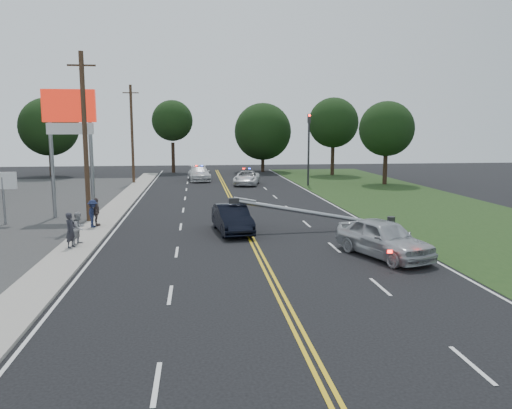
{
  "coord_description": "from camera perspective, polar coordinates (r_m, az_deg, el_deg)",
  "views": [
    {
      "loc": [
        -2.74,
        -18.49,
        5.57
      ],
      "look_at": [
        0.3,
        6.89,
        1.7
      ],
      "focal_mm": 35.0,
      "sensor_mm": 36.0,
      "label": 1
    }
  ],
  "objects": [
    {
      "name": "waiting_sedan",
      "position": [
        22.56,
        14.38,
        -3.75
      ],
      "size": [
        3.57,
        5.34,
        1.69
      ],
      "primitive_type": "imported",
      "rotation": [
        0.0,
        0.0,
        0.35
      ],
      "color": "#ABAEB3",
      "rests_on": "ground"
    },
    {
      "name": "bystander_d",
      "position": [
        29.7,
        -17.78,
        -0.81
      ],
      "size": [
        0.58,
        1.0,
        1.6
      ],
      "primitive_type": "imported",
      "rotation": [
        0.0,
        0.0,
        1.78
      ],
      "color": "#584A47",
      "rests_on": "sidewalk"
    },
    {
      "name": "fallen_streetlight",
      "position": [
        27.77,
        7.72,
        -1.11
      ],
      "size": [
        9.36,
        0.44,
        1.91
      ],
      "color": "#2D2D30",
      "rests_on": "ground"
    },
    {
      "name": "bystander_a",
      "position": [
        24.63,
        -20.43,
        -2.77
      ],
      "size": [
        0.57,
        0.7,
        1.64
      ],
      "primitive_type": "imported",
      "rotation": [
        0.0,
        0.0,
        1.23
      ],
      "color": "#27272F",
      "rests_on": "sidewalk"
    },
    {
      "name": "tree_5",
      "position": [
        63.98,
        -22.59,
        8.2
      ],
      "size": [
        6.81,
        6.81,
        9.25
      ],
      "color": "black",
      "rests_on": "ground"
    },
    {
      "name": "centerline_yellow",
      "position": [
        29.15,
        -1.31,
        -2.39
      ],
      "size": [
        0.36,
        80.0,
        0.0
      ],
      "primitive_type": "cube",
      "color": "gold",
      "rests_on": "ground"
    },
    {
      "name": "utility_pole_mid",
      "position": [
        31.17,
        -18.95,
        7.26
      ],
      "size": [
        1.6,
        0.28,
        10.0
      ],
      "color": "#382619",
      "rests_on": "ground"
    },
    {
      "name": "tree_7",
      "position": [
        66.02,
        0.78,
        8.32
      ],
      "size": [
        7.43,
        7.43,
        8.97
      ],
      "color": "black",
      "rests_on": "ground"
    },
    {
      "name": "traffic_signal",
      "position": [
        49.74,
        6.04,
        6.99
      ],
      "size": [
        0.28,
        0.41,
        7.05
      ],
      "color": "#2D2D30",
      "rests_on": "ground"
    },
    {
      "name": "pylon_sign",
      "position": [
        33.4,
        -20.52,
        8.8
      ],
      "size": [
        3.2,
        0.35,
        8.0
      ],
      "color": "gray",
      "rests_on": "ground"
    },
    {
      "name": "bystander_b",
      "position": [
        25.31,
        -19.58,
        -2.54
      ],
      "size": [
        0.83,
        0.92,
        1.55
      ],
      "primitive_type": "imported",
      "rotation": [
        0.0,
        0.0,
        1.19
      ],
      "color": "#A5A4A9",
      "rests_on": "sidewalk"
    },
    {
      "name": "grass_verge",
      "position": [
        33.26,
        22.53,
        -1.69
      ],
      "size": [
        12.0,
        80.0,
        0.01
      ],
      "primitive_type": "cube",
      "color": "#1B3314",
      "rests_on": "ground"
    },
    {
      "name": "utility_pole_far",
      "position": [
        52.88,
        -13.98,
        7.83
      ],
      "size": [
        1.6,
        0.28,
        10.0
      ],
      "color": "#382619",
      "rests_on": "ground"
    },
    {
      "name": "tree_8",
      "position": [
        61.86,
        8.84,
        9.21
      ],
      "size": [
        6.03,
        6.03,
        9.37
      ],
      "color": "black",
      "rests_on": "ground"
    },
    {
      "name": "bystander_c",
      "position": [
        29.35,
        -18.13,
        -0.98
      ],
      "size": [
        0.67,
        1.05,
        1.55
      ],
      "primitive_type": "imported",
      "rotation": [
        0.0,
        0.0,
        1.48
      ],
      "color": "#1B2343",
      "rests_on": "sidewalk"
    },
    {
      "name": "crashed_sedan",
      "position": [
        27.07,
        -2.74,
        -1.64
      ],
      "size": [
        2.13,
        4.75,
        1.51
      ],
      "primitive_type": "imported",
      "rotation": [
        0.0,
        0.0,
        0.12
      ],
      "color": "black",
      "rests_on": "ground"
    },
    {
      "name": "small_sign",
      "position": [
        32.66,
        -26.98,
        1.98
      ],
      "size": [
        1.6,
        0.14,
        3.1
      ],
      "color": "gray",
      "rests_on": "ground"
    },
    {
      "name": "tree_9",
      "position": [
        52.39,
        14.7,
        8.36
      ],
      "size": [
        5.52,
        5.52,
        8.37
      ],
      "color": "black",
      "rests_on": "ground"
    },
    {
      "name": "emergency_b",
      "position": [
        54.68,
        -6.51,
        3.54
      ],
      "size": [
        2.61,
        5.61,
        1.59
      ],
      "primitive_type": "imported",
      "rotation": [
        0.0,
        0.0,
        0.07
      ],
      "color": "silver",
      "rests_on": "ground"
    },
    {
      "name": "emergency_a",
      "position": [
        50.37,
        -1.08,
        3.06
      ],
      "size": [
        3.29,
        5.4,
        1.4
      ],
      "primitive_type": "imported",
      "rotation": [
        0.0,
        0.0,
        -0.2
      ],
      "color": "silver",
      "rests_on": "ground"
    },
    {
      "name": "sidewalk",
      "position": [
        29.56,
        -17.76,
        -2.55
      ],
      "size": [
        1.8,
        70.0,
        0.12
      ],
      "primitive_type": "cube",
      "color": "gray",
      "rests_on": "ground"
    },
    {
      "name": "tree_6",
      "position": [
        65.52,
        -9.55,
        9.42
      ],
      "size": [
        5.21,
        5.21,
        9.26
      ],
      "color": "black",
      "rests_on": "ground"
    },
    {
      "name": "ground",
      "position": [
        19.5,
        1.55,
        -7.99
      ],
      "size": [
        120.0,
        120.0,
        0.0
      ],
      "primitive_type": "plane",
      "color": "black",
      "rests_on": "ground"
    }
  ]
}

